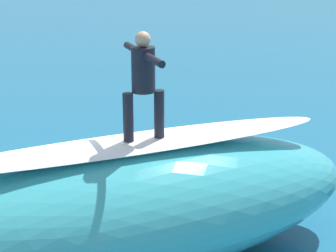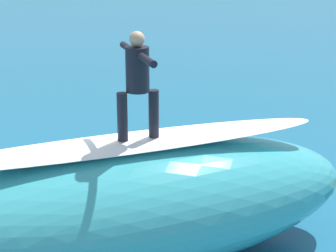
{
  "view_description": "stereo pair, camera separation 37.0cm",
  "coord_description": "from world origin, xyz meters",
  "px_view_note": "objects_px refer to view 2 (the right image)",
  "views": [
    {
      "loc": [
        2.82,
        9.61,
        4.96
      ],
      "look_at": [
        -1.15,
        -0.3,
        1.45
      ],
      "focal_mm": 63.54,
      "sensor_mm": 36.0,
      "label": 1
    },
    {
      "loc": [
        2.48,
        9.74,
        4.96
      ],
      "look_at": [
        -1.15,
        -0.3,
        1.45
      ],
      "focal_mm": 63.54,
      "sensor_mm": 36.0,
      "label": 2
    }
  ],
  "objects_px": {
    "surfboard_paddling": "(187,151)",
    "surfer_paddling": "(192,144)",
    "surfboard_riding": "(139,141)",
    "surfer_riding": "(138,78)"
  },
  "relations": [
    {
      "from": "surfboard_paddling",
      "to": "surfer_paddling",
      "type": "relative_size",
      "value": 1.3
    },
    {
      "from": "surfboard_riding",
      "to": "surfer_paddling",
      "type": "bearing_deg",
      "value": -121.34
    },
    {
      "from": "surfer_riding",
      "to": "surfboard_paddling",
      "type": "bearing_deg",
      "value": -119.85
    },
    {
      "from": "surfboard_paddling",
      "to": "surfer_paddling",
      "type": "xyz_separation_m",
      "value": [
        -0.12,
        0.04,
        0.18
      ]
    },
    {
      "from": "surfer_riding",
      "to": "surfboard_paddling",
      "type": "xyz_separation_m",
      "value": [
        -2.45,
        -4.21,
        -2.92
      ]
    },
    {
      "from": "surfer_paddling",
      "to": "surfboard_riding",
      "type": "bearing_deg",
      "value": 77.98
    },
    {
      "from": "surfboard_riding",
      "to": "surfer_riding",
      "type": "relative_size",
      "value": 1.34
    },
    {
      "from": "surfboard_riding",
      "to": "surfer_paddling",
      "type": "height_order",
      "value": "surfboard_riding"
    },
    {
      "from": "surfboard_paddling",
      "to": "surfer_paddling",
      "type": "bearing_deg",
      "value": 180.0
    },
    {
      "from": "surfer_riding",
      "to": "surfer_paddling",
      "type": "relative_size",
      "value": 0.96
    }
  ]
}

